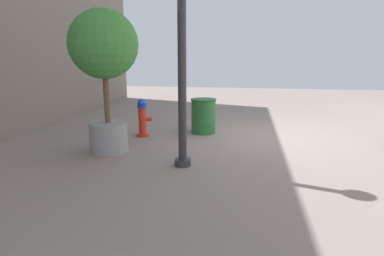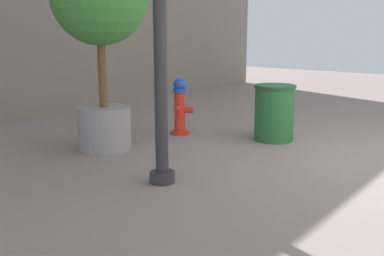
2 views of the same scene
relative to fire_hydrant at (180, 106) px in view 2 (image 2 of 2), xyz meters
name	(u,v)px [view 2 (image 2 of 2)]	position (x,y,z in m)	size (l,w,h in m)	color
ground_plane	(377,160)	(-2.92, -0.44, -0.44)	(23.40, 23.40, 0.00)	gray
fire_hydrant	(180,106)	(0.00, 0.00, 0.00)	(0.37, 0.40, 0.89)	red
planter_tree	(100,15)	(0.24, 1.35, 1.38)	(1.28, 1.28, 2.69)	gray
trash_bin	(274,113)	(-1.35, -0.57, -0.03)	(0.61, 0.61, 0.83)	#266633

